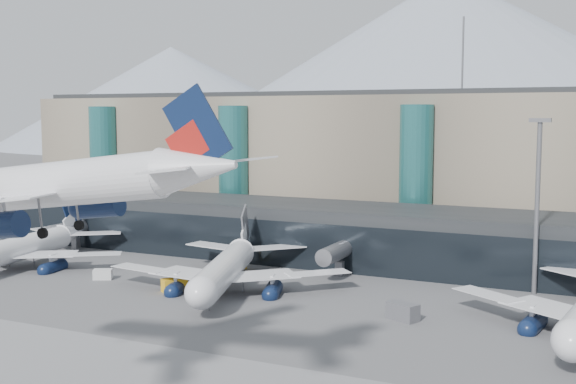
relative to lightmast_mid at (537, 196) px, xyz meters
The scene contains 13 objects.
ground 58.41m from the lightmast_mid, 122.01° to the right, with size 900.00×900.00×0.00m, color #515154.
concourse 32.94m from the lightmast_mid, 162.04° to the left, with size 170.00×27.00×10.00m.
terminal_main 69.21m from the lightmast_mid, 142.63° to the left, with size 130.00×30.00×31.00m.
teal_towers 51.97m from the lightmast_mid, 149.97° to the left, with size 116.40×19.40×46.00m.
lightmast_mid is the anchor object (origin of this frame).
hero_jet 69.04m from the lightmast_mid, 115.96° to the right, with size 33.17×34.00×10.96m.
jet_parked_left 84.23m from the lightmast_mid, 169.32° to the right, with size 36.79×36.92×11.97m.
jet_parked_mid 46.06m from the lightmast_mid, 159.85° to the right, with size 36.66×38.68×12.42m.
veh_a 67.49m from the lightmast_mid, 162.99° to the right, with size 2.90×1.63×1.63m, color silver.
veh_b 49.31m from the lightmast_mid, behind, with size 2.61×1.61×1.51m, color gold.
veh_c 28.46m from the lightmast_mid, 122.57° to the right, with size 4.02×2.12×2.23m, color #515156.
veh_g 17.63m from the lightmast_mid, 69.21° to the right, with size 2.73×1.59×1.59m, color silver.
veh_h 54.49m from the lightmast_mid, 156.36° to the right, with size 3.58×1.88×1.98m, color gold.
Camera 1 is at (41.54, -60.58, 26.04)m, focal length 45.00 mm.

